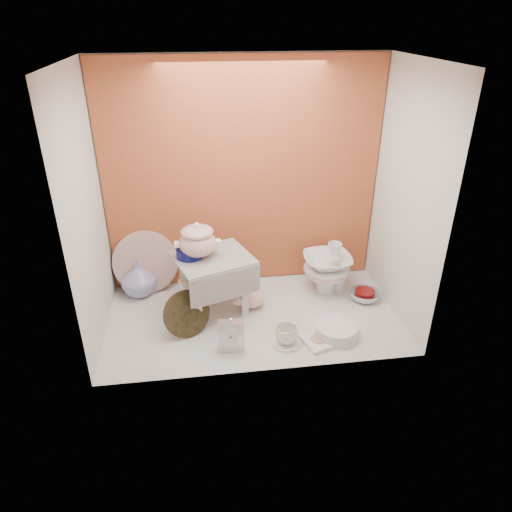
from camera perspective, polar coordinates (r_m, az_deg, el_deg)
The scene contains 17 objects.
ground at distance 2.97m, azimuth -0.33°, elevation -7.39°, with size 1.80×1.80×0.00m, color silver.
niche_shell at distance 2.73m, azimuth -0.89°, elevation 11.08°, with size 1.86×1.03×1.53m.
step_stool at distance 2.94m, azimuth -5.13°, elevation -3.45°, with size 0.45×0.38×0.39m, color silver, non-canonical shape.
soup_tureen at distance 2.81m, azimuth -7.13°, elevation 1.99°, with size 0.27×0.27×0.23m, color white, non-canonical shape.
cobalt_bowl at distance 2.85m, azimuth -8.07°, elevation 0.47°, with size 0.16×0.16×0.06m, color #0A0D4D.
floral_platter at distance 3.23m, azimuth -13.29°, elevation -0.74°, with size 0.43×0.13×0.42m, color silver, non-canonical shape.
blue_white_vase at distance 3.23m, azimuth -14.11°, elevation -2.65°, with size 0.23×0.23×0.24m, color white.
lacquer_tray at distance 2.79m, azimuth -8.42°, elevation -6.96°, with size 0.29×0.11×0.27m, color black, non-canonical shape.
mantel_clock at distance 2.65m, azimuth -3.05°, elevation -9.55°, with size 0.15×0.05×0.21m, color silver.
plush_pig at distance 3.02m, azimuth -0.55°, elevation -5.26°, with size 0.22×0.15×0.13m, color beige.
teacup_saucer at distance 2.76m, azimuth 3.71°, elevation -10.46°, with size 0.17×0.17×0.01m, color white.
gold_rim_teacup at distance 2.73m, azimuth 3.75°, elevation -9.51°, with size 0.13×0.13×0.10m, color white.
lattice_dish at distance 2.78m, azimuth 7.68°, elevation -10.15°, with size 0.18×0.18×0.03m, color white.
dinner_plate_stack at distance 2.83m, azimuth 9.76°, elevation -8.92°, with size 0.26×0.26×0.07m, color white.
crystal_bowl at distance 3.20m, azimuth 13.06°, elevation -4.71°, with size 0.20×0.20×0.06m, color silver.
clear_glass_vase at distance 3.25m, azimuth 10.02°, elevation -2.62°, with size 0.09×0.09×0.18m, color silver.
porcelain_tower at distance 3.18m, azimuth 8.62°, elevation -1.35°, with size 0.32×0.32×0.36m, color white, non-canonical shape.
Camera 1 is at (-0.31, -2.41, 1.71)m, focal length 32.90 mm.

